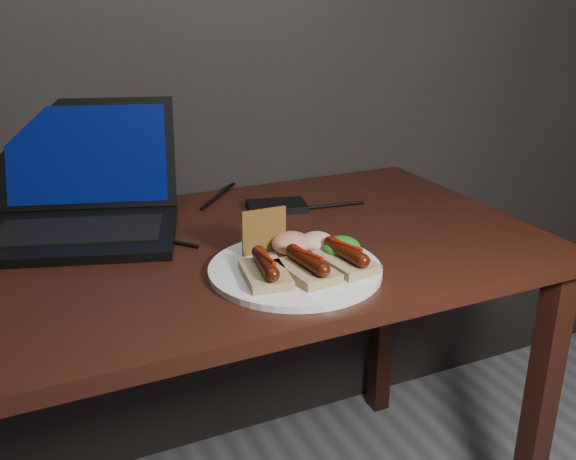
# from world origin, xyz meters

# --- Properties ---
(desk) EXTENTS (1.40, 0.70, 0.75)m
(desk) POSITION_xyz_m (0.00, 1.38, 0.66)
(desk) COLOR #35140D
(desk) RESTS_ON ground
(laptop) EXTENTS (0.46, 0.45, 0.25)m
(laptop) POSITION_xyz_m (-0.16, 1.59, 0.80)
(laptop) COLOR black
(laptop) RESTS_ON desk
(hard_drive) EXTENTS (0.15, 0.11, 0.02)m
(hard_drive) POSITION_xyz_m (0.25, 1.53, 0.76)
(hard_drive) COLOR black
(hard_drive) RESTS_ON desk
(desk_cables) EXTENTS (0.82, 0.41, 0.01)m
(desk_cables) POSITION_xyz_m (0.01, 1.53, 0.75)
(desk_cables) COLOR black
(desk_cables) RESTS_ON desk
(plate) EXTENTS (0.36, 0.36, 0.01)m
(plate) POSITION_xyz_m (0.14, 1.21, 0.76)
(plate) COLOR white
(plate) RESTS_ON desk
(bread_sausage_left) EXTENTS (0.09, 0.12, 0.04)m
(bread_sausage_left) POSITION_xyz_m (0.08, 1.19, 0.78)
(bread_sausage_left) COLOR tan
(bread_sausage_left) RESTS_ON plate
(bread_sausage_center) EXTENTS (0.08, 0.12, 0.04)m
(bread_sausage_center) POSITION_xyz_m (0.15, 1.17, 0.78)
(bread_sausage_center) COLOR tan
(bread_sausage_center) RESTS_ON plate
(bread_sausage_right) EXTENTS (0.08, 0.12, 0.04)m
(bread_sausage_right) POSITION_xyz_m (0.22, 1.17, 0.78)
(bread_sausage_right) COLOR tan
(bread_sausage_right) RESTS_ON plate
(crispbread) EXTENTS (0.08, 0.01, 0.08)m
(crispbread) POSITION_xyz_m (0.12, 1.29, 0.80)
(crispbread) COLOR olive
(crispbread) RESTS_ON plate
(salad_greens) EXTENTS (0.07, 0.07, 0.04)m
(salad_greens) POSITION_xyz_m (0.24, 1.21, 0.78)
(salad_greens) COLOR #175F13
(salad_greens) RESTS_ON plate
(salsa_mound) EXTENTS (0.07, 0.07, 0.04)m
(salsa_mound) POSITION_xyz_m (0.16, 1.27, 0.78)
(salsa_mound) COLOR #A92010
(salsa_mound) RESTS_ON plate
(coleslaw_mound) EXTENTS (0.06, 0.06, 0.04)m
(coleslaw_mound) POSITION_xyz_m (0.21, 1.26, 0.78)
(coleslaw_mound) COLOR beige
(coleslaw_mound) RESTS_ON plate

